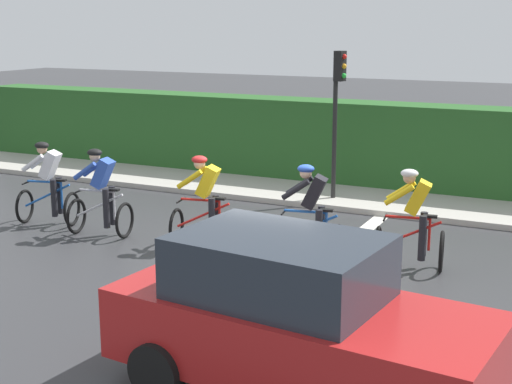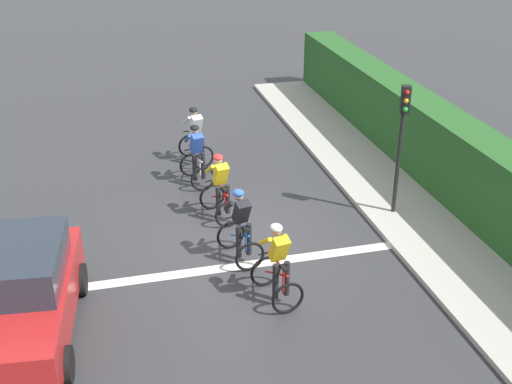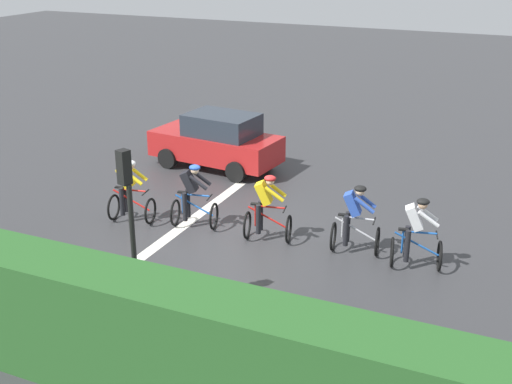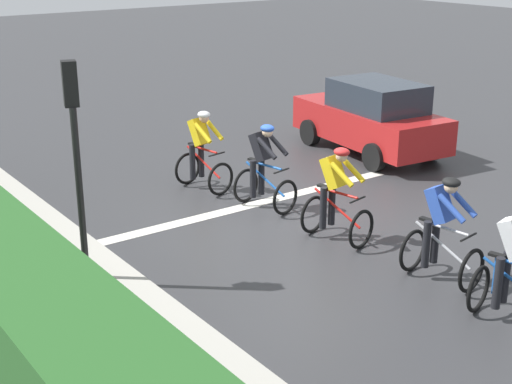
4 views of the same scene
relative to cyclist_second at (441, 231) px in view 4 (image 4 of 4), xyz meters
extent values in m
plane|color=#333335|center=(0.38, -3.25, -0.80)|extent=(80.00, 80.00, 0.00)
cube|color=#ADA89E|center=(5.06, -1.25, -0.74)|extent=(2.80, 19.09, 0.12)
cube|color=gray|center=(5.96, -1.25, -0.53)|extent=(0.44, 19.09, 0.54)
cube|color=silver|center=(0.38, -4.34, -0.79)|extent=(7.00, 0.30, 0.01)
torus|color=black|center=(0.32, 0.98, -0.46)|extent=(0.68, 0.22, 0.68)
cylinder|color=#1E59B2|center=(0.27, 1.18, -0.18)|extent=(0.04, 0.04, 0.55)
cube|color=black|center=(0.27, 1.18, 0.11)|extent=(0.15, 0.24, 0.04)
cylinder|color=black|center=(0.13, 1.25, -0.23)|extent=(0.12, 0.12, 0.74)
cylinder|color=black|center=(0.37, 1.30, -0.23)|extent=(0.12, 0.12, 0.74)
torus|color=black|center=(-0.08, 0.54, -0.46)|extent=(0.68, 0.15, 0.68)
torus|color=black|center=(0.07, -0.47, -0.46)|extent=(0.68, 0.15, 0.68)
cylinder|color=silver|center=(-0.01, 0.04, -0.21)|extent=(0.18, 0.98, 0.51)
cylinder|color=silver|center=(0.04, -0.26, -0.18)|extent=(0.04, 0.04, 0.55)
cylinder|color=silver|center=(-0.01, 0.09, 0.07)|extent=(0.14, 0.71, 0.04)
cube|color=black|center=(0.04, -0.26, 0.11)|extent=(0.13, 0.23, 0.04)
cylinder|color=black|center=(-0.06, 0.44, 0.04)|extent=(0.42, 0.09, 0.03)
cube|color=#2D51B7|center=(0.01, -0.06, 0.41)|extent=(0.35, 0.45, 0.57)
sphere|color=beige|center=(-0.01, 0.09, 0.72)|extent=(0.20, 0.20, 0.20)
ellipsoid|color=black|center=(-0.01, 0.09, 0.79)|extent=(0.28, 0.31, 0.14)
cylinder|color=black|center=(-0.10, -0.18, -0.23)|extent=(0.12, 0.12, 0.74)
cylinder|color=black|center=(0.14, -0.15, -0.23)|extent=(0.12, 0.12, 0.74)
cylinder|color=#2D51B7|center=(-0.19, 0.20, 0.47)|extent=(0.16, 0.49, 0.37)
cylinder|color=#2D51B7|center=(0.13, 0.24, 0.47)|extent=(0.16, 0.49, 0.37)
torus|color=black|center=(0.11, -1.57, -0.46)|extent=(0.68, 0.19, 0.68)
torus|color=black|center=(0.30, -2.57, -0.46)|extent=(0.68, 0.19, 0.68)
cylinder|color=red|center=(0.21, -2.07, -0.21)|extent=(0.23, 0.98, 0.51)
cylinder|color=red|center=(0.27, -2.37, -0.18)|extent=(0.04, 0.04, 0.55)
cylinder|color=red|center=(0.20, -2.02, 0.07)|extent=(0.18, 0.71, 0.04)
cube|color=black|center=(0.27, -2.37, 0.11)|extent=(0.14, 0.24, 0.04)
cylinder|color=black|center=(0.13, -1.67, 0.04)|extent=(0.42, 0.11, 0.03)
cube|color=yellow|center=(0.23, -2.17, 0.41)|extent=(0.37, 0.46, 0.57)
sphere|color=beige|center=(0.20, -2.02, 0.72)|extent=(0.20, 0.20, 0.20)
ellipsoid|color=red|center=(0.20, -2.02, 0.79)|extent=(0.29, 0.32, 0.14)
cylinder|color=black|center=(0.13, -2.29, -0.23)|extent=(0.12, 0.12, 0.74)
cylinder|color=black|center=(0.36, -2.24, -0.23)|extent=(0.12, 0.12, 0.74)
cylinder|color=yellow|center=(0.01, -1.92, 0.47)|extent=(0.18, 0.49, 0.37)
cylinder|color=yellow|center=(0.33, -1.86, 0.47)|extent=(0.18, 0.49, 0.37)
torus|color=black|center=(0.15, -3.55, -0.46)|extent=(0.68, 0.19, 0.68)
torus|color=black|center=(0.35, -4.55, -0.46)|extent=(0.68, 0.19, 0.68)
cylinder|color=#1E59B2|center=(0.25, -4.05, -0.21)|extent=(0.23, 0.98, 0.51)
cylinder|color=#1E59B2|center=(0.31, -4.35, -0.18)|extent=(0.04, 0.04, 0.55)
cylinder|color=#1E59B2|center=(0.24, -4.00, 0.07)|extent=(0.18, 0.71, 0.04)
cube|color=black|center=(0.31, -4.35, 0.11)|extent=(0.14, 0.24, 0.04)
cylinder|color=black|center=(0.17, -3.65, 0.04)|extent=(0.42, 0.11, 0.03)
cube|color=black|center=(0.27, -4.15, 0.41)|extent=(0.37, 0.46, 0.57)
sphere|color=beige|center=(0.24, -4.00, 0.72)|extent=(0.20, 0.20, 0.20)
ellipsoid|color=#264CB2|center=(0.24, -4.00, 0.79)|extent=(0.29, 0.32, 0.14)
cylinder|color=black|center=(0.17, -4.28, -0.23)|extent=(0.12, 0.12, 0.74)
cylinder|color=black|center=(0.41, -4.23, -0.23)|extent=(0.12, 0.12, 0.74)
cylinder|color=black|center=(0.06, -3.90, 0.47)|extent=(0.18, 0.49, 0.37)
cylinder|color=black|center=(0.37, -3.84, 0.47)|extent=(0.18, 0.49, 0.37)
torus|color=black|center=(0.53, -5.18, -0.46)|extent=(0.68, 0.17, 0.68)
torus|color=black|center=(0.70, -6.19, -0.46)|extent=(0.68, 0.17, 0.68)
cylinder|color=red|center=(0.61, -5.69, -0.21)|extent=(0.21, 0.98, 0.51)
cylinder|color=red|center=(0.66, -5.99, -0.18)|extent=(0.04, 0.04, 0.55)
cylinder|color=red|center=(0.60, -5.64, 0.07)|extent=(0.16, 0.71, 0.04)
cube|color=black|center=(0.66, -5.99, 0.11)|extent=(0.14, 0.23, 0.04)
cylinder|color=black|center=(0.54, -5.28, 0.04)|extent=(0.42, 0.10, 0.03)
cube|color=yellow|center=(0.63, -5.79, 0.41)|extent=(0.36, 0.45, 0.57)
sphere|color=tan|center=(0.60, -5.64, 0.72)|extent=(0.20, 0.20, 0.20)
ellipsoid|color=silver|center=(0.60, -5.64, 0.79)|extent=(0.28, 0.32, 0.14)
cylinder|color=black|center=(0.53, -5.91, -0.23)|extent=(0.12, 0.12, 0.74)
cylinder|color=black|center=(0.76, -5.87, -0.23)|extent=(0.12, 0.12, 0.74)
cylinder|color=yellow|center=(0.42, -5.53, 0.47)|extent=(0.17, 0.49, 0.37)
cylinder|color=yellow|center=(0.74, -5.48, 0.47)|extent=(0.17, 0.49, 0.37)
cube|color=#B21E1E|center=(-4.09, -5.71, -0.10)|extent=(2.12, 4.25, 0.80)
cube|color=#262D38|center=(-4.07, -5.46, 0.63)|extent=(1.71, 2.28, 0.66)
cylinder|color=black|center=(-3.40, -7.06, -0.48)|extent=(0.29, 0.66, 0.64)
cylinder|color=black|center=(-5.05, -6.88, -0.48)|extent=(0.29, 0.66, 0.64)
cylinder|color=black|center=(-3.13, -4.53, -0.48)|extent=(0.29, 0.66, 0.64)
cylinder|color=black|center=(-4.79, -4.36, -0.48)|extent=(0.29, 0.66, 0.64)
cube|color=#EAEACC|center=(-3.79, -7.76, 0.00)|extent=(0.29, 0.11, 0.16)
cube|color=#EAEACC|center=(-4.81, -7.65, 0.00)|extent=(0.29, 0.11, 0.16)
cylinder|color=black|center=(4.37, -3.01, 0.55)|extent=(0.10, 0.10, 2.70)
cube|color=black|center=(4.34, -3.10, 2.22)|extent=(0.25, 0.25, 0.64)
sphere|color=red|center=(4.31, -3.21, 2.42)|extent=(0.11, 0.11, 0.11)
sphere|color=orange|center=(4.31, -3.21, 2.22)|extent=(0.11, 0.11, 0.11)
sphere|color=green|center=(4.31, -3.21, 2.02)|extent=(0.11, 0.11, 0.11)
camera|label=1|loc=(-10.88, -8.47, 3.15)|focal=52.17mm
camera|label=2|loc=(-2.40, -15.93, 6.79)|focal=45.60mm
camera|label=3|loc=(13.47, 3.58, 6.05)|focal=46.11mm
camera|label=4|loc=(8.16, 6.54, 4.14)|focal=51.39mm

